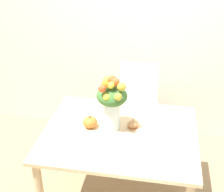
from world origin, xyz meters
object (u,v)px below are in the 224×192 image
Objects in this scene: pumpkin at (90,122)px; turkey_figurine at (133,123)px; flower_vase at (112,103)px; dining_chair_near_window at (139,106)px.

pumpkin is 1.01× the size of turkey_figurine.
flower_vase reaches higher than dining_chair_near_window.
pumpkin is 0.34m from turkey_figurine.
pumpkin reaches higher than turkey_figurine.
turkey_figurine is 0.81m from dining_chair_near_window.
dining_chair_near_window is (-0.02, 0.76, -0.29)m from turkey_figurine.
turkey_figurine is at bearing -95.31° from dining_chair_near_window.
flower_vase reaches higher than turkey_figurine.
flower_vase is at bearing -167.09° from turkey_figurine.
flower_vase is 3.92× the size of turkey_figurine.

